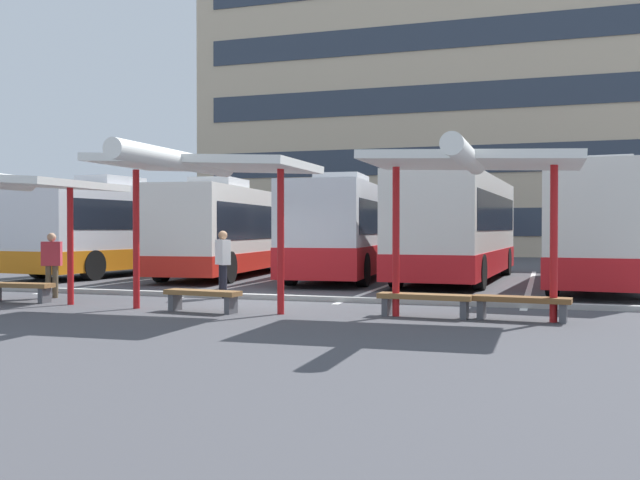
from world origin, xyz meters
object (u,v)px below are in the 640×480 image
Objects in this scene: waiting_shelter_0 at (8,183)px; bench_3 at (521,303)px; coach_bus_3 at (458,228)px; bench_0 at (19,288)px; coach_bus_2 at (349,232)px; bench_1 at (203,296)px; coach_bus_1 at (232,232)px; waiting_shelter_1 at (200,167)px; waiting_shelter_2 at (471,164)px; coach_bus_0 at (134,230)px; waiting_passenger_1 at (52,261)px; bench_2 at (425,300)px; waiting_passenger_0 at (223,259)px; coach_bus_4 at (606,228)px.

waiting_shelter_0 is 11.50m from bench_3.
bench_0 is (-8.90, -10.03, -1.39)m from coach_bus_3.
coach_bus_3 is (3.73, -0.10, 0.13)m from coach_bus_2.
bench_0 is (0.00, 0.35, -2.40)m from waiting_shelter_0.
bench_1 is (4.95, -0.09, -2.40)m from waiting_shelter_0.
bench_3 is (10.49, -9.97, -1.26)m from coach_bus_1.
waiting_shelter_1 is 5.40m from waiting_shelter_2.
waiting_shelter_2 is at bearing -36.89° from coach_bus_0.
waiting_passenger_1 is (0.03, 1.45, -1.82)m from waiting_shelter_0.
bench_2 is at bearing -37.99° from coach_bus_0.
coach_bus_0 reaches higher than coach_bus_2.
bench_0 is 11.24m from bench_3.
waiting_passenger_0 is (3.33, -7.73, -0.64)m from coach_bus_1.
coach_bus_4 is at bearing 38.05° from waiting_passenger_0.
bench_2 is (4.27, -10.01, -1.25)m from coach_bus_2.
waiting_passenger_1 is at bearing 162.59° from bench_1.
coach_bus_3 is (12.26, -0.08, 0.05)m from coach_bus_0.
waiting_shelter_2 is 2.75× the size of waiting_passenger_1.
waiting_shelter_2 reaches higher than waiting_passenger_1.
waiting_shelter_1 is at bearing -52.05° from coach_bus_0.
coach_bus_0 is at bearing 179.61° from coach_bus_3.
bench_2 is at bearing 162.49° from waiting_shelter_2.
waiting_shelter_2 is (9.59, -10.26, 1.32)m from coach_bus_1.
bench_1 is 0.38× the size of waiting_shelter_2.
waiting_shelter_1 is 2.88× the size of waiting_passenger_1.
waiting_shelter_2 is 10.57m from waiting_passenger_1.
waiting_shelter_0 is at bearing -143.18° from coach_bus_4.
waiting_shelter_2 is (5.38, 0.28, 2.58)m from bench_1.
coach_bus_1 reaches higher than waiting_passenger_0.
coach_bus_2 is at bearing 88.85° from bench_1.
bench_1 is 1.06× the size of waiting_passenger_1.
coach_bus_3 is at bearing 93.12° from bench_2.
coach_bus_1 is 8.16m from coach_bus_3.
waiting_passenger_1 reaches higher than bench_0.
waiting_shelter_1 reaches higher than waiting_shelter_2.
coach_bus_4 is (12.65, -0.42, 0.13)m from coach_bus_1.
waiting_passenger_1 is at bearing 175.07° from bench_3.
waiting_shelter_2 is 2.66× the size of waiting_passenger_0.
waiting_shelter_1 is (-0.21, -10.68, 1.38)m from coach_bus_2.
bench_1 is at bearing -174.75° from bench_3.
bench_0 is 5.64m from waiting_shelter_1.
bench_2 is (-0.90, 0.28, -2.58)m from waiting_shelter_2.
waiting_shelter_2 reaches higher than bench_3.
bench_3 is (11.24, 0.13, 0.00)m from bench_0.
bench_1 is at bearing -72.51° from waiting_passenger_0.
bench_2 is at bearing -5.94° from waiting_passenger_1.
waiting_shelter_1 is (-8.44, -10.22, 1.25)m from coach_bus_4.
waiting_shelter_0 is 2.43m from bench_0.
bench_1 is (-8.44, -10.12, -1.39)m from coach_bus_4.
bench_2 is at bearing 0.74° from bench_0.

